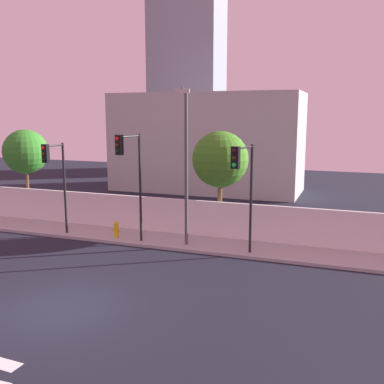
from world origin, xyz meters
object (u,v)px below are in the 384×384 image
Objects in this scene: fire_hydrant at (116,229)px; traffic_light_right at (243,176)px; traffic_light_left at (54,169)px; roadside_tree_midleft at (220,160)px; roadside_tree_leftmost at (25,152)px; traffic_light_center at (130,165)px; street_lamp_curbside at (186,155)px.

traffic_light_right is at bearing -7.68° from fire_hydrant.
roadside_tree_midleft is (7.54, 3.46, 0.40)m from traffic_light_left.
roadside_tree_leftmost is (-14.30, 3.65, 0.32)m from traffic_light_right.
roadside_tree_leftmost reaches higher than traffic_light_left.
traffic_light_left is at bearing -155.38° from roadside_tree_midleft.
roadside_tree_midleft is at bearing 119.69° from traffic_light_right.
traffic_light_center is at bearing -31.35° from fire_hydrant.
fire_hydrant is 0.16× the size of roadside_tree_leftmost.
roadside_tree_leftmost is at bearing 165.68° from traffic_light_right.
street_lamp_curbside is 8.58× the size of fire_hydrant.
fire_hydrant is (2.99, 0.70, -2.96)m from traffic_light_left.
traffic_light_center is 6.21× the size of fire_hydrant.
traffic_light_left is at bearing 178.85° from traffic_light_right.
traffic_light_left is 0.90× the size of traffic_light_center.
roadside_tree_leftmost is at bearing 165.68° from street_lamp_curbside.
roadside_tree_leftmost is at bearing 143.51° from traffic_light_left.
traffic_light_left is at bearing -166.81° from fire_hydrant.
roadside_tree_leftmost is 12.22m from roadside_tree_midleft.
roadside_tree_midleft reaches higher than traffic_light_center.
street_lamp_curbside is at bearing 13.03° from traffic_light_center.
traffic_light_right is at bearing -1.15° from traffic_light_left.
traffic_light_right is 4.21m from roadside_tree_midleft.
street_lamp_curbside reaches higher than traffic_light_right.
traffic_light_center is (4.23, -0.05, 0.36)m from traffic_light_left.
fire_hydrant is at bearing 13.19° from traffic_light_left.
traffic_light_center is 0.96× the size of roadside_tree_midleft.
traffic_light_center is at bearing -166.97° from street_lamp_curbside.
traffic_light_right is at bearing -60.31° from roadside_tree_midleft.
street_lamp_curbside is 1.34× the size of roadside_tree_leftmost.
traffic_light_left is 6.85m from street_lamp_curbside.
fire_hydrant is 0.15× the size of roadside_tree_midleft.
roadside_tree_midleft reaches higher than traffic_light_left.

